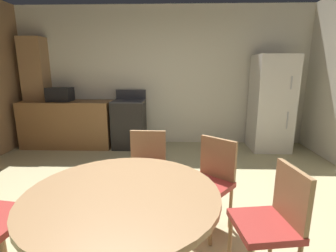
{
  "coord_description": "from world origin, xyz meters",
  "views": [
    {
      "loc": [
        0.28,
        -2.15,
        1.52
      ],
      "look_at": [
        0.18,
        0.73,
        0.85
      ],
      "focal_mm": 26.62,
      "sensor_mm": 36.0,
      "label": 1
    }
  ],
  "objects_px": {
    "refrigerator": "(271,103)",
    "microwave": "(60,94)",
    "dining_table": "(123,214)",
    "chair_east": "(274,218)",
    "oven_range": "(129,123)",
    "chair_north": "(147,167)",
    "chair_northeast": "(211,178)"
  },
  "relations": [
    {
      "from": "refrigerator",
      "to": "microwave",
      "type": "bearing_deg",
      "value": 179.28
    },
    {
      "from": "dining_table",
      "to": "chair_east",
      "type": "distance_m",
      "value": 1.03
    },
    {
      "from": "refrigerator",
      "to": "dining_table",
      "type": "bearing_deg",
      "value": -122.95
    },
    {
      "from": "microwave",
      "to": "chair_east",
      "type": "distance_m",
      "value": 4.32
    },
    {
      "from": "refrigerator",
      "to": "dining_table",
      "type": "relative_size",
      "value": 1.43
    },
    {
      "from": "oven_range",
      "to": "microwave",
      "type": "relative_size",
      "value": 2.5
    },
    {
      "from": "oven_range",
      "to": "chair_north",
      "type": "relative_size",
      "value": 1.26
    },
    {
      "from": "refrigerator",
      "to": "microwave",
      "type": "relative_size",
      "value": 4.0
    },
    {
      "from": "oven_range",
      "to": "chair_north",
      "type": "distance_m",
      "value": 2.35
    },
    {
      "from": "oven_range",
      "to": "chair_north",
      "type": "xyz_separation_m",
      "value": [
        0.61,
        -2.27,
        0.03
      ]
    },
    {
      "from": "oven_range",
      "to": "microwave",
      "type": "bearing_deg",
      "value": -179.84
    },
    {
      "from": "chair_north",
      "to": "chair_east",
      "type": "bearing_deg",
      "value": 49.86
    },
    {
      "from": "oven_range",
      "to": "chair_north",
      "type": "height_order",
      "value": "oven_range"
    },
    {
      "from": "oven_range",
      "to": "dining_table",
      "type": "xyz_separation_m",
      "value": [
        0.58,
        -3.3,
        0.14
      ]
    },
    {
      "from": "oven_range",
      "to": "refrigerator",
      "type": "distance_m",
      "value": 2.71
    },
    {
      "from": "refrigerator",
      "to": "chair_northeast",
      "type": "bearing_deg",
      "value": -120.22
    },
    {
      "from": "dining_table",
      "to": "chair_north",
      "type": "bearing_deg",
      "value": 88.24
    },
    {
      "from": "chair_north",
      "to": "chair_east",
      "type": "relative_size",
      "value": 1.0
    },
    {
      "from": "chair_east",
      "to": "refrigerator",
      "type": "bearing_deg",
      "value": -117.22
    },
    {
      "from": "dining_table",
      "to": "oven_range",
      "type": "bearing_deg",
      "value": 99.92
    },
    {
      "from": "refrigerator",
      "to": "microwave",
      "type": "distance_m",
      "value": 4.0
    },
    {
      "from": "dining_table",
      "to": "chair_east",
      "type": "relative_size",
      "value": 1.41
    },
    {
      "from": "chair_east",
      "to": "chair_northeast",
      "type": "bearing_deg",
      "value": -69.25
    },
    {
      "from": "microwave",
      "to": "chair_east",
      "type": "bearing_deg",
      "value": -47.25
    },
    {
      "from": "microwave",
      "to": "chair_northeast",
      "type": "distance_m",
      "value": 3.63
    },
    {
      "from": "dining_table",
      "to": "chair_east",
      "type": "bearing_deg",
      "value": 7.96
    },
    {
      "from": "refrigerator",
      "to": "microwave",
      "type": "height_order",
      "value": "refrigerator"
    },
    {
      "from": "refrigerator",
      "to": "chair_north",
      "type": "bearing_deg",
      "value": -133.07
    },
    {
      "from": "dining_table",
      "to": "chair_east",
      "type": "height_order",
      "value": "chair_east"
    },
    {
      "from": "refrigerator",
      "to": "chair_northeast",
      "type": "height_order",
      "value": "refrigerator"
    },
    {
      "from": "refrigerator",
      "to": "chair_east",
      "type": "bearing_deg",
      "value": -109.26
    },
    {
      "from": "microwave",
      "to": "oven_range",
      "type": "bearing_deg",
      "value": 0.16
    }
  ]
}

